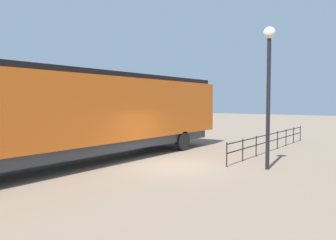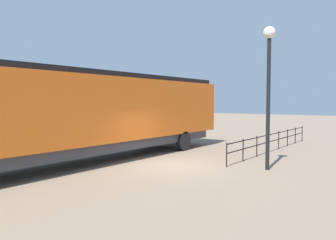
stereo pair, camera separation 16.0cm
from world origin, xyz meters
TOP-DOWN VIEW (x-y plane):
  - ground_plane at (0.00, 0.00)m, footprint 120.00×120.00m
  - locomotive at (-3.58, -1.30)m, footprint 3.07×18.42m
  - lamp_post at (3.60, 1.62)m, footprint 0.50×0.50m
  - platform_fence at (2.01, 7.05)m, footprint 0.05×11.93m

SIDE VIEW (x-z plane):
  - ground_plane at x=0.00m, z-range 0.00..0.00m
  - platform_fence at x=2.01m, z-range 0.16..1.22m
  - locomotive at x=-3.58m, z-range 0.26..4.41m
  - lamp_post at x=3.60m, z-range 1.16..6.99m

